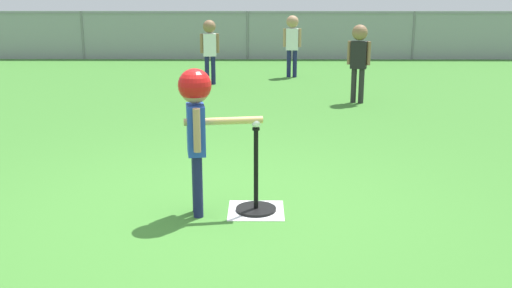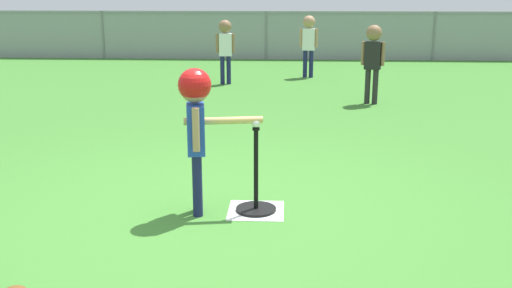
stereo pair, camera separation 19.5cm
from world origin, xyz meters
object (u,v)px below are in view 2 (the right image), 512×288
(baseball_on_tee, at_px, (256,123))
(fielder_deep_left, at_px, (225,43))
(batting_tee, at_px, (256,198))
(fielder_deep_right, at_px, (373,54))
(batter_child, at_px, (196,112))
(fielder_near_right, at_px, (309,38))

(baseball_on_tee, bearing_deg, fielder_deep_left, 98.01)
(batting_tee, relative_size, fielder_deep_left, 0.59)
(batting_tee, distance_m, fielder_deep_left, 6.33)
(batting_tee, bearing_deg, baseball_on_tee, 0.00)
(fielder_deep_left, xyz_separation_m, fielder_deep_right, (2.38, -1.74, 0.02))
(batter_child, height_order, fielder_deep_right, fielder_deep_right)
(fielder_deep_left, relative_size, fielder_deep_right, 0.98)
(batting_tee, height_order, fielder_deep_right, fielder_deep_right)
(baseball_on_tee, xyz_separation_m, fielder_deep_left, (-0.88, 6.24, 0.02))
(baseball_on_tee, distance_m, batter_child, 0.46)
(baseball_on_tee, relative_size, fielder_deep_left, 0.06)
(fielder_deep_left, bearing_deg, batting_tee, -81.99)
(fielder_near_right, xyz_separation_m, fielder_deep_right, (0.86, -2.63, -0.01))
(fielder_near_right, distance_m, fielder_deep_left, 1.76)
(fielder_near_right, bearing_deg, baseball_on_tee, -95.15)
(fielder_near_right, bearing_deg, batting_tee, -95.15)
(batter_child, bearing_deg, fielder_near_right, 81.42)
(batter_child, xyz_separation_m, fielder_deep_left, (-0.43, 6.31, -0.08))
(fielder_deep_right, bearing_deg, batting_tee, -108.51)
(batter_child, bearing_deg, batting_tee, 9.25)
(baseball_on_tee, relative_size, fielder_deep_right, 0.06)
(fielder_deep_right, bearing_deg, batter_child, -113.11)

